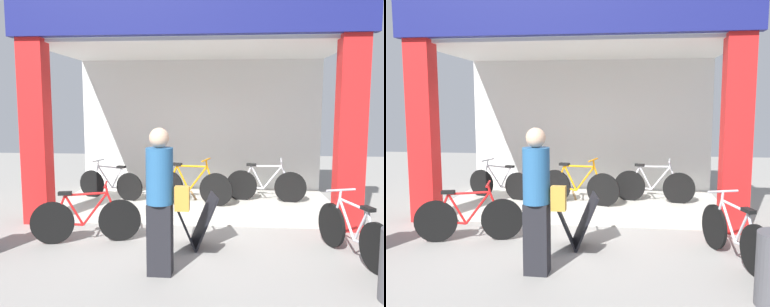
{
  "view_description": "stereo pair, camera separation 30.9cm",
  "coord_description": "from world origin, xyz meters",
  "views": [
    {
      "loc": [
        0.63,
        -6.74,
        2.07
      ],
      "look_at": [
        0.0,
        0.76,
        1.15
      ],
      "focal_mm": 38.07,
      "sensor_mm": 36.0,
      "label": 1
    },
    {
      "loc": [
        0.94,
        -6.71,
        2.07
      ],
      "look_at": [
        0.0,
        0.76,
        1.15
      ],
      "focal_mm": 38.07,
      "sensor_mm": 36.0,
      "label": 2
    }
  ],
  "objects": [
    {
      "name": "pedestrian_2",
      "position": [
        -0.15,
        -2.01,
        0.93
      ],
      "size": [
        0.52,
        0.33,
        1.79
      ],
      "color": "black",
      "rests_on": "ground"
    },
    {
      "name": "bicycle_parked_0",
      "position": [
        -1.45,
        -0.98,
        0.36
      ],
      "size": [
        1.59,
        0.5,
        0.89
      ],
      "color": "black",
      "rests_on": "ground"
    },
    {
      "name": "bicycle_inside_1",
      "position": [
        1.47,
        1.82,
        0.37
      ],
      "size": [
        1.68,
        0.46,
        0.93
      ],
      "color": "black",
      "rests_on": "ground"
    },
    {
      "name": "sandwich_board_sign",
      "position": [
        0.17,
        -1.02,
        0.39
      ],
      "size": [
        0.75,
        0.65,
        0.78
      ],
      "color": "black",
      "rests_on": "ground"
    },
    {
      "name": "shop_facade",
      "position": [
        0.0,
        1.64,
        2.04
      ],
      "size": [
        5.9,
        3.36,
        3.76
      ],
      "color": "beige",
      "rests_on": "ground"
    },
    {
      "name": "bicycle_inside_0",
      "position": [
        -1.86,
        1.76,
        0.34
      ],
      "size": [
        1.51,
        0.53,
        0.86
      ],
      "color": "black",
      "rests_on": "ground"
    },
    {
      "name": "ground_plane",
      "position": [
        0.0,
        0.0,
        0.0
      ],
      "size": [
        19.39,
        19.39,
        0.0
      ],
      "primitive_type": "plane",
      "color": "gray",
      "rests_on": "ground"
    },
    {
      "name": "bicycle_parked_1",
      "position": [
        2.33,
        -1.32,
        0.36
      ],
      "size": [
        0.58,
        1.56,
        0.9
      ],
      "color": "black",
      "rests_on": "ground"
    },
    {
      "name": "bicycle_inside_2",
      "position": [
        -0.08,
        1.46,
        0.39
      ],
      "size": [
        1.7,
        0.58,
        0.97
      ],
      "color": "black",
      "rests_on": "ground"
    }
  ]
}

